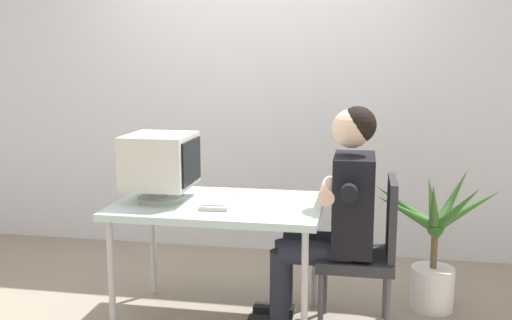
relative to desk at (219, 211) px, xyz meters
name	(u,v)px	position (x,y,z in m)	size (l,w,h in m)	color
wall_back	(300,62)	(0.30, 1.40, 0.83)	(8.00, 0.10, 3.00)	silver
desk	(219,211)	(0.00, 0.00, 0.00)	(1.17, 0.76, 0.72)	#B7B7BC
crt_monitor	(161,162)	(-0.34, 0.00, 0.28)	(0.37, 0.39, 0.38)	silver
keyboard	(221,199)	(0.01, 0.02, 0.07)	(0.18, 0.47, 0.03)	silver
office_chair	(368,247)	(0.84, 0.05, -0.18)	(0.42, 0.42, 0.88)	#4C4C51
person_seated	(336,209)	(0.66, 0.05, 0.03)	(0.69, 0.58, 1.27)	black
potted_plant	(434,245)	(1.24, 0.41, -0.26)	(0.78, 0.71, 0.88)	silver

